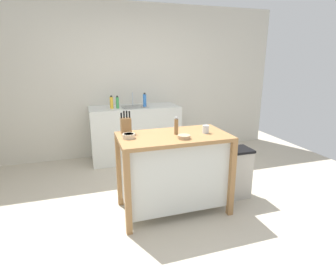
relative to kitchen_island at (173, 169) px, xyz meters
name	(u,v)px	position (x,y,z in m)	size (l,w,h in m)	color
ground_plane	(166,218)	(-0.13, -0.15, -0.50)	(6.58, 6.58, 0.00)	#BCB29E
wall_back	(127,82)	(-0.13, 2.13, 0.80)	(5.58, 0.10, 2.60)	beige
kitchen_island	(173,169)	(0.00, 0.00, 0.00)	(1.19, 0.65, 0.90)	#9E7042
knife_block	(126,125)	(-0.48, 0.23, 0.49)	(0.11, 0.09, 0.25)	olive
bowl_stoneware_deep	(129,136)	(-0.48, 0.02, 0.42)	(0.13, 0.13, 0.05)	beige
bowl_ceramic_wide	(184,137)	(0.05, -0.17, 0.42)	(0.13, 0.13, 0.04)	tan
drinking_cup	(206,129)	(0.36, -0.04, 0.44)	(0.07, 0.07, 0.09)	silver
pepper_grinder	(176,126)	(0.03, 0.02, 0.49)	(0.04, 0.04, 0.19)	olive
trash_bin	(235,173)	(0.84, 0.06, -0.19)	(0.36, 0.28, 0.63)	#B7B2A8
sink_counter	(135,133)	(-0.08, 1.78, -0.04)	(1.48, 0.60, 0.92)	silver
sink_faucet	(133,99)	(-0.08, 1.92, 0.53)	(0.02, 0.02, 0.22)	#B7BCC1
bottle_hand_soap	(117,102)	(-0.37, 1.70, 0.51)	(0.05, 0.05, 0.20)	green
bottle_dish_soap	(145,100)	(0.08, 1.73, 0.52)	(0.06, 0.06, 0.23)	blue
bottle_spray_cleaner	(112,103)	(-0.46, 1.71, 0.51)	(0.05, 0.05, 0.21)	yellow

